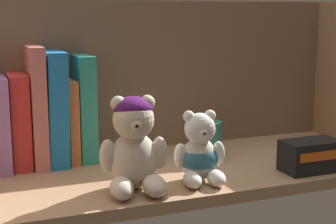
% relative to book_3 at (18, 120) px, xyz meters
% --- Properties ---
extents(shelf_board, '(0.80, 0.31, 0.02)m').
position_rel_book_3_xyz_m(shelf_board, '(0.28, -0.12, -0.10)').
color(shelf_board, '#A87F5B').
rests_on(shelf_board, ground).
extents(shelf_back_panel, '(0.82, 0.01, 0.32)m').
position_rel_book_3_xyz_m(shelf_back_panel, '(0.28, 0.04, 0.05)').
color(shelf_back_panel, brown).
rests_on(shelf_back_panel, ground).
extents(book_3, '(0.03, 0.11, 0.17)m').
position_rel_book_3_xyz_m(book_3, '(0.00, 0.00, 0.00)').
color(book_3, red).
rests_on(book_3, shelf_board).
extents(book_4, '(0.03, 0.13, 0.22)m').
position_rel_book_3_xyz_m(book_4, '(0.03, 0.00, 0.02)').
color(book_4, '#C56D6D').
rests_on(book_4, shelf_board).
extents(book_5, '(0.04, 0.12, 0.21)m').
position_rel_book_3_xyz_m(book_5, '(0.06, 0.00, 0.02)').
color(book_5, blue).
rests_on(book_5, shelf_board).
extents(book_6, '(0.02, 0.10, 0.16)m').
position_rel_book_3_xyz_m(book_6, '(0.09, 0.00, -0.01)').
color(book_6, '#CB713E').
rests_on(book_6, shelf_board).
extents(book_7, '(0.03, 0.09, 0.20)m').
position_rel_book_3_xyz_m(book_7, '(0.12, 0.00, 0.01)').
color(book_7, teal).
rests_on(book_7, shelf_board).
extents(teddy_bear_larger, '(0.11, 0.12, 0.15)m').
position_rel_book_3_xyz_m(teddy_bear_larger, '(0.15, -0.20, -0.01)').
color(teddy_bear_larger, beige).
rests_on(teddy_bear_larger, shelf_board).
extents(teddy_bear_smaller, '(0.09, 0.09, 0.12)m').
position_rel_book_3_xyz_m(teddy_bear_smaller, '(0.27, -0.20, -0.04)').
color(teddy_bear_smaller, white).
rests_on(teddy_bear_smaller, shelf_board).
extents(pillar_candle, '(0.05, 0.05, 0.07)m').
position_rel_book_3_xyz_m(pillar_candle, '(0.35, -0.08, -0.05)').
color(pillar_candle, '#2D7A66').
rests_on(pillar_candle, shelf_board).
extents(small_product_box, '(0.10, 0.06, 0.06)m').
position_rel_book_3_xyz_m(small_product_box, '(0.48, -0.23, -0.06)').
color(small_product_box, black).
rests_on(small_product_box, shelf_board).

